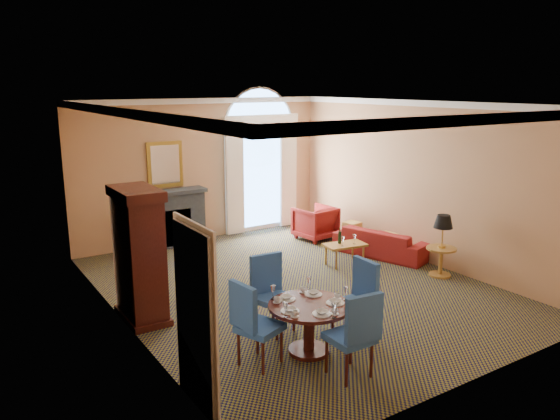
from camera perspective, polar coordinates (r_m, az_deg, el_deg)
ground at (r=9.77m, az=1.60°, el=-8.01°), size 7.50×7.50×0.00m
room_envelope at (r=9.71m, az=-0.66°, el=7.14°), size 6.04×7.52×3.45m
armoire at (r=8.45m, az=-14.48°, el=-4.80°), size 0.58×1.04×2.04m
dining_table at (r=7.34m, az=3.06°, el=-10.99°), size 1.09×1.09×0.89m
dining_chair_north at (r=7.96m, az=-0.99°, el=-8.13°), size 0.63×0.63×1.12m
dining_chair_south at (r=6.75m, az=7.97°, el=-12.33°), size 0.52×0.54×1.12m
dining_chair_east at (r=7.81m, az=8.25°, el=-8.69°), size 0.52×0.51×1.12m
dining_chair_west at (r=6.98m, az=-2.96°, el=-11.30°), size 0.64×0.64×1.12m
sofa at (r=11.60m, az=10.61°, el=-3.30°), size 1.34×2.12×0.58m
armchair at (r=12.61m, az=3.70°, el=-1.33°), size 0.91×0.94×0.76m
coffee_table at (r=10.91m, az=6.80°, el=-3.65°), size 0.88×0.57×0.74m
side_table at (r=10.51m, az=16.60°, el=-2.80°), size 0.55×0.55×1.15m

